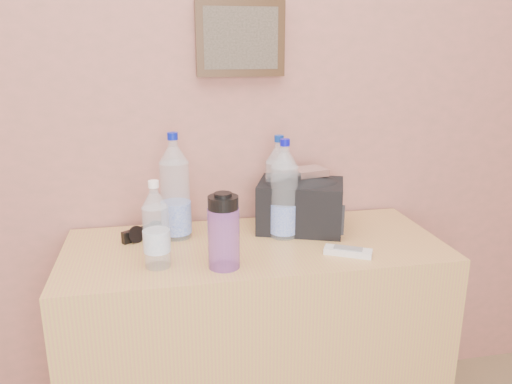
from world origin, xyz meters
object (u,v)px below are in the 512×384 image
(pet_small, at_px, (156,230))
(pet_large_b, at_px, (175,192))
(pet_large_c, at_px, (278,189))
(ac_remote, at_px, (348,252))
(sunglasses, at_px, (143,233))
(nalgene_bottle, at_px, (224,231))
(toiletry_bag, at_px, (301,202))
(dresser, at_px, (255,346))
(pet_large_d, at_px, (284,194))
(foil_packet, at_px, (309,172))

(pet_small, bearing_deg, pet_large_b, 73.82)
(pet_large_c, xyz_separation_m, pet_small, (-0.42, -0.23, -0.03))
(pet_large_c, height_order, ac_remote, pet_large_c)
(sunglasses, relative_size, ac_remote, 1.06)
(nalgene_bottle, xyz_separation_m, toiletry_bag, (0.30, 0.26, -0.01))
(pet_large_b, bearing_deg, dresser, -25.19)
(pet_large_c, bearing_deg, nalgene_bottle, -129.72)
(sunglasses, distance_m, toiletry_bag, 0.54)
(pet_small, bearing_deg, nalgene_bottle, -12.63)
(pet_large_d, xyz_separation_m, foil_packet, (0.10, 0.06, 0.06))
(pet_small, relative_size, ac_remote, 1.78)
(ac_remote, bearing_deg, dresser, -179.49)
(pet_small, distance_m, nalgene_bottle, 0.19)
(pet_small, height_order, ac_remote, pet_small)
(dresser, relative_size, toiletry_bag, 4.29)
(ac_remote, bearing_deg, sunglasses, -174.42)
(dresser, xyz_separation_m, pet_large_d, (0.11, 0.05, 0.53))
(sunglasses, bearing_deg, toiletry_bag, -35.17)
(nalgene_bottle, relative_size, toiletry_bag, 0.79)
(dresser, height_order, nalgene_bottle, nalgene_bottle)
(pet_small, relative_size, sunglasses, 1.67)
(dresser, bearing_deg, nalgene_bottle, -128.43)
(pet_small, bearing_deg, ac_remote, -2.99)
(pet_large_c, relative_size, pet_large_d, 1.00)
(toiletry_bag, distance_m, foil_packet, 0.11)
(pet_small, distance_m, ac_remote, 0.58)
(pet_large_b, height_order, pet_small, pet_large_b)
(foil_packet, bearing_deg, pet_large_d, -149.85)
(dresser, distance_m, nalgene_bottle, 0.53)
(pet_large_c, distance_m, ac_remote, 0.33)
(toiletry_bag, xyz_separation_m, foil_packet, (0.03, 0.00, 0.11))
(toiletry_bag, relative_size, foil_packet, 2.62)
(pet_large_b, bearing_deg, foil_packet, -0.82)
(pet_large_b, distance_m, pet_large_c, 0.35)
(pet_large_c, height_order, pet_large_d, same)
(pet_large_d, xyz_separation_m, toiletry_bag, (0.07, 0.06, -0.05))
(ac_remote, bearing_deg, pet_large_d, 157.87)
(pet_large_d, height_order, sunglasses, pet_large_d)
(pet_small, distance_m, foil_packet, 0.57)
(pet_large_d, relative_size, foil_packet, 3.06)
(nalgene_bottle, height_order, ac_remote, nalgene_bottle)
(pet_large_d, height_order, toiletry_bag, pet_large_d)
(dresser, height_order, pet_large_b, pet_large_b)
(nalgene_bottle, bearing_deg, pet_large_b, 114.65)
(nalgene_bottle, bearing_deg, sunglasses, 130.37)
(pet_large_d, distance_m, nalgene_bottle, 0.31)
(pet_small, bearing_deg, foil_packet, 22.92)
(pet_large_d, relative_size, ac_remote, 2.29)
(pet_large_c, height_order, toiletry_bag, pet_large_c)
(pet_large_b, bearing_deg, toiletry_bag, -1.11)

